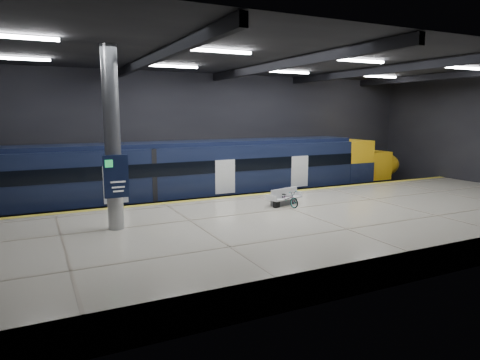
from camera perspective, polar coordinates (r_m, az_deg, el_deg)
ground at (r=21.32m, az=5.25°, el=-6.15°), size 30.00×30.00×0.00m
room_shell at (r=20.60m, az=5.47°, el=9.41°), size 30.10×16.10×8.05m
platform at (r=19.17m, az=9.20°, el=-6.25°), size 30.00×11.00×1.10m
safety_strip at (r=23.40m, az=1.78°, el=-1.98°), size 30.00×0.40×0.01m
rails at (r=26.02m, az=-1.08°, el=-3.18°), size 30.00×1.52×0.16m
train at (r=24.80m, az=-5.88°, el=0.82°), size 29.40×2.84×3.79m
bench at (r=20.99m, az=5.89°, el=-2.52°), size 1.97×1.20×0.81m
bicycle at (r=20.60m, az=6.32°, el=-2.44°), size 0.77×1.56×0.79m
pannier_bag at (r=20.33m, az=4.88°, el=-3.19°), size 0.34×0.25×0.35m
info_column at (r=16.78m, az=-16.62°, el=4.90°), size 0.90×0.78×6.90m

